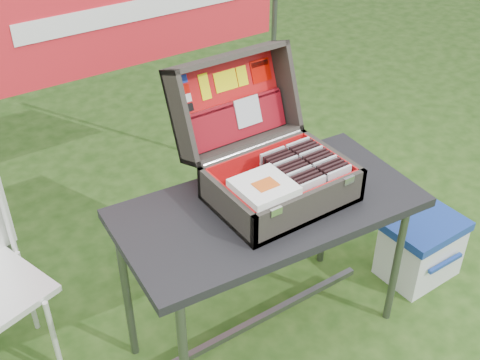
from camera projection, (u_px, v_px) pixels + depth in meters
ground at (263, 338)px, 2.89m from camera, size 80.00×80.00×0.00m
table at (267, 274)px, 2.69m from camera, size 1.30×0.72×0.78m
table_top at (269, 208)px, 2.48m from camera, size 1.30×0.72×0.04m
table_leg_fr at (397, 261)px, 2.79m from camera, size 0.04×0.04×0.74m
table_leg_bl at (127, 295)px, 2.61m from camera, size 0.04×0.04×0.74m
table_leg_br at (325, 206)px, 3.14m from camera, size 0.04×0.04×0.74m
table_brace at (265, 316)px, 2.85m from camera, size 1.10×0.03×0.03m
suitcase at (274, 141)px, 2.40m from camera, size 0.56×0.56×0.50m
suitcase_base_bottom at (281, 197)px, 2.49m from camera, size 0.56×0.40×0.02m
suitcase_base_wall_front at (311, 207)px, 2.33m from camera, size 0.56×0.02×0.15m
suitcase_base_wall_back at (255, 164)px, 2.58m from camera, size 0.56×0.02×0.15m
suitcase_base_wall_left at (226, 207)px, 2.33m from camera, size 0.02×0.40×0.15m
suitcase_base_wall_right at (331, 164)px, 2.58m from camera, size 0.02×0.40×0.15m
suitcase_liner_floor at (281, 194)px, 2.48m from camera, size 0.51×0.35×0.01m
suitcase_latch_left at (276, 212)px, 2.20m from camera, size 0.05×0.01×0.03m
suitcase_latch_right at (349, 180)px, 2.36m from camera, size 0.05×0.01×0.03m
suitcase_hinge at (253, 148)px, 2.55m from camera, size 0.50×0.02×0.02m
suitcase_lid_back at (227, 100)px, 2.60m from camera, size 0.56×0.16×0.38m
suitcase_lid_rim_far at (226, 57)px, 2.49m from camera, size 0.56×0.15×0.07m
suitcase_lid_rim_near at (243, 143)px, 2.61m from camera, size 0.56×0.15×0.07m
suitcase_lid_rim_left at (180, 118)px, 2.43m from camera, size 0.02×0.28×0.43m
suitcase_lid_rim_right at (285, 86)px, 2.67m from camera, size 0.02×0.28×0.43m
suitcase_lid_liner at (229, 101)px, 2.59m from camera, size 0.51×0.13×0.33m
suitcase_liner_wall_front at (309, 203)px, 2.33m from camera, size 0.51×0.01×0.13m
suitcase_liner_wall_back at (257, 163)px, 2.57m from camera, size 0.51×0.01×0.13m
suitcase_liner_wall_left at (229, 203)px, 2.33m from camera, size 0.01×0.35×0.13m
suitcase_liner_wall_right at (329, 163)px, 2.57m from camera, size 0.01×0.35×0.13m
suitcase_lid_pocket at (236, 122)px, 2.60m from camera, size 0.49×0.08×0.16m
suitcase_pocket_edge at (233, 104)px, 2.57m from camera, size 0.48×0.03×0.03m
suitcase_pocket_cd at (248, 111)px, 2.61m from camera, size 0.12×0.05×0.12m
lid_sticker_cc_a at (181, 80)px, 2.45m from camera, size 0.05×0.01×0.03m
lid_sticker_cc_b at (183, 89)px, 2.46m from camera, size 0.05×0.01×0.03m
lid_sticker_cc_c at (185, 99)px, 2.47m from camera, size 0.05×0.01×0.03m
lid_sticker_cc_d at (188, 108)px, 2.48m from camera, size 0.05×0.01×0.03m
lid_card_neon_tall at (205, 87)px, 2.51m from camera, size 0.04×0.04×0.10m
lid_card_neon_main at (226, 81)px, 2.56m from camera, size 0.11×0.03×0.08m
lid_card_neon_small at (242, 76)px, 2.60m from camera, size 0.05×0.03×0.08m
lid_sticker_band at (261, 71)px, 2.64m from camera, size 0.10×0.04×0.09m
lid_sticker_band_bar at (260, 64)px, 2.64m from camera, size 0.09×0.01×0.02m
cd_left_0 at (312, 195)px, 2.35m from camera, size 0.12×0.01×0.14m
cd_left_1 at (309, 192)px, 2.37m from camera, size 0.12×0.01×0.14m
cd_left_2 at (305, 190)px, 2.38m from camera, size 0.12×0.01×0.14m
cd_left_3 at (302, 187)px, 2.40m from camera, size 0.12×0.01×0.14m
cd_left_4 at (298, 184)px, 2.41m from camera, size 0.12×0.01×0.14m
cd_left_5 at (295, 182)px, 2.43m from camera, size 0.12×0.01×0.14m
cd_left_6 at (291, 179)px, 2.44m from camera, size 0.12×0.01×0.14m
cd_left_7 at (288, 177)px, 2.46m from camera, size 0.12×0.01×0.14m
cd_left_8 at (285, 174)px, 2.47m from camera, size 0.12×0.01×0.14m
cd_left_9 at (282, 172)px, 2.49m from camera, size 0.12×0.01×0.14m
cd_left_10 at (278, 169)px, 2.50m from camera, size 0.12×0.01×0.14m
cd_left_11 at (275, 167)px, 2.52m from camera, size 0.12×0.01×0.14m
cd_left_12 at (272, 165)px, 2.53m from camera, size 0.12×0.01×0.14m
cd_right_0 at (338, 184)px, 2.41m from camera, size 0.12×0.01×0.14m
cd_right_1 at (334, 181)px, 2.43m from camera, size 0.12×0.01×0.14m
cd_right_2 at (331, 179)px, 2.44m from camera, size 0.12×0.01×0.14m
cd_right_3 at (327, 176)px, 2.46m from camera, size 0.12×0.01×0.14m
cd_right_4 at (324, 174)px, 2.47m from camera, size 0.12×0.01×0.14m
cd_right_5 at (320, 171)px, 2.49m from camera, size 0.12×0.01×0.14m
cd_right_6 at (317, 169)px, 2.50m from camera, size 0.12×0.01×0.14m
cd_right_7 at (313, 167)px, 2.52m from camera, size 0.12×0.01×0.14m
cd_right_8 at (310, 164)px, 2.53m from camera, size 0.12×0.01×0.14m
cd_right_9 at (307, 162)px, 2.55m from camera, size 0.12×0.01×0.14m
cd_right_10 at (303, 160)px, 2.56m from camera, size 0.12×0.01×0.14m
cd_right_11 at (300, 157)px, 2.58m from camera, size 0.12×0.01×0.14m
cd_right_12 at (297, 155)px, 2.59m from camera, size 0.12×0.01×0.14m
songbook_0 at (264, 189)px, 2.29m from camera, size 0.21×0.21×0.00m
songbook_1 at (264, 188)px, 2.29m from camera, size 0.21×0.21×0.00m
songbook_2 at (264, 187)px, 2.29m from camera, size 0.21×0.21×0.00m
songbook_3 at (264, 186)px, 2.28m from camera, size 0.21×0.21×0.00m
songbook_4 at (264, 185)px, 2.28m from camera, size 0.21×0.21×0.00m
songbook_5 at (264, 184)px, 2.28m from camera, size 0.21×0.21×0.00m
songbook_graphic at (266, 184)px, 2.27m from camera, size 0.09×0.07×0.00m
cooler at (421, 248)px, 3.16m from camera, size 0.40×0.31×0.35m
cooler_body at (420, 251)px, 3.18m from camera, size 0.39×0.29×0.30m
cooler_lid at (426, 226)px, 3.08m from camera, size 0.40×0.31×0.05m
cooler_handle at (445, 263)px, 3.05m from camera, size 0.24×0.02×0.02m
chair_leg_fr at (55, 343)px, 2.56m from camera, size 0.02×0.02×0.48m
chair_leg_br at (28, 292)px, 2.81m from camera, size 0.02×0.02×0.48m
chair_upright_right at (4, 210)px, 2.56m from camera, size 0.02×0.02×0.45m
cardboard_box at (309, 211)px, 3.38m from camera, size 0.40×0.20×0.41m
banner_post_right at (273, 57)px, 3.55m from camera, size 0.03×0.03×1.70m
banner at (136, 10)px, 2.89m from camera, size 1.60×0.02×0.55m
banner_text at (137, 11)px, 2.88m from camera, size 1.20×0.00×0.10m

